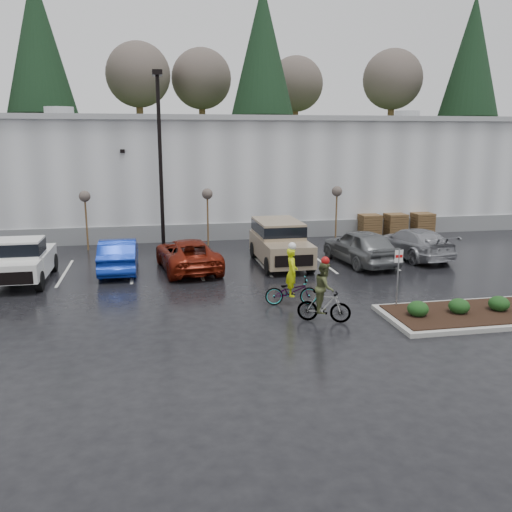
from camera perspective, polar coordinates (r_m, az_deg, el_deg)
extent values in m
plane|color=black|center=(18.43, 3.96, -6.58)|extent=(120.00, 120.00, 0.00)
cube|color=#B2B5B7|center=(39.16, -4.34, 8.80)|extent=(60.00, 15.00, 7.00)
cube|color=slate|center=(32.07, -2.67, 2.60)|extent=(60.00, 0.12, 1.00)
cube|color=#999B9E|center=(39.09, -4.43, 14.00)|extent=(60.50, 15.50, 0.30)
cube|color=#2B421B|center=(62.05, -6.87, 9.65)|extent=(80.00, 25.00, 6.00)
cylinder|color=black|center=(28.86, -10.01, 9.32)|extent=(0.20, 0.20, 9.00)
cube|color=black|center=(28.98, -10.37, 18.43)|extent=(0.50, 1.00, 0.25)
cylinder|color=#523821|center=(30.36, -17.40, 3.20)|extent=(0.10, 0.10, 2.80)
sphere|color=#463E38|center=(30.17, -17.59, 6.01)|extent=(0.60, 0.60, 0.60)
cylinder|color=#523821|center=(30.32, -5.09, 3.71)|extent=(0.10, 0.10, 2.80)
sphere|color=#463E38|center=(30.13, -5.15, 6.53)|extent=(0.60, 0.60, 0.60)
cylinder|color=#523821|center=(31.96, 8.43, 4.08)|extent=(0.10, 0.10, 2.80)
sphere|color=#463E38|center=(31.78, 8.52, 6.75)|extent=(0.60, 0.60, 0.60)
cube|color=#523821|center=(33.89, 11.84, 3.18)|extent=(1.20, 1.20, 1.35)
cube|color=#523821|center=(34.58, 14.44, 3.24)|extent=(1.20, 1.20, 1.35)
cube|color=#523821|center=(35.38, 17.08, 3.28)|extent=(1.20, 1.20, 1.35)
cube|color=gray|center=(20.47, 24.12, -5.50)|extent=(8.00, 3.00, 0.15)
cube|color=black|center=(20.44, 24.15, -5.25)|extent=(7.60, 2.60, 0.04)
ellipsoid|color=#133615|center=(18.83, 16.68, -5.35)|extent=(0.70, 0.70, 0.52)
ellipsoid|color=#133615|center=(19.56, 20.59, -4.97)|extent=(0.70, 0.70, 0.52)
ellipsoid|color=#133615|center=(20.37, 24.21, -4.60)|extent=(0.70, 0.70, 0.52)
cylinder|color=gray|center=(19.58, 14.68, -2.45)|extent=(0.05, 0.05, 2.20)
cube|color=white|center=(19.38, 14.81, -0.02)|extent=(0.30, 0.02, 0.45)
cube|color=red|center=(19.37, 14.83, -0.03)|extent=(0.26, 0.02, 0.10)
imported|color=#0E299C|center=(25.29, -14.25, 0.13)|extent=(1.61, 4.61, 1.52)
imported|color=maroon|center=(24.96, -7.20, 0.16)|extent=(3.01, 5.45, 1.44)
imported|color=slate|center=(26.44, 10.96, 1.01)|extent=(2.63, 5.19, 1.69)
imported|color=#98999F|center=(28.42, 16.15, 1.33)|extent=(2.72, 5.37, 1.49)
imported|color=#3F3F44|center=(19.74, 3.76, -3.74)|extent=(2.00, 0.95, 1.01)
imported|color=#BFD30B|center=(19.54, 3.79, -1.69)|extent=(0.51, 0.70, 1.76)
sphere|color=silver|center=(19.33, 3.83, 1.03)|extent=(0.29, 0.29, 0.29)
imported|color=#3F3F44|center=(18.05, 7.17, -5.28)|extent=(1.76, 1.13, 1.06)
imported|color=#414826|center=(17.86, 7.23, -3.28)|extent=(0.73, 0.92, 1.68)
sphere|color=#990C0C|center=(17.64, 7.30, -0.50)|extent=(0.28, 0.28, 0.28)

